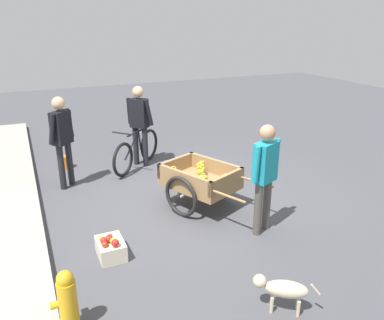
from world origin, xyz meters
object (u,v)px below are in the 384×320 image
at_px(dog, 282,289).
at_px(bystander_person, 62,134).
at_px(cyclist_person, 139,119).
at_px(plastic_bucket, 65,162).
at_px(apple_crate, 111,248).
at_px(fruit_cart, 200,181).
at_px(fire_hydrant, 68,301).
at_px(vendor_person, 265,170).
at_px(bicycle, 137,151).

distance_m(dog, bystander_person, 4.49).
xyz_separation_m(cyclist_person, plastic_bucket, (0.44, 1.45, -0.84)).
bearing_deg(apple_crate, dog, -140.49).
distance_m(fruit_cart, cyclist_person, 2.26).
relative_size(fire_hydrant, bystander_person, 0.41).
relative_size(vendor_person, bicycle, 1.23).
bearing_deg(cyclist_person, apple_crate, 156.25).
bearing_deg(dog, cyclist_person, 0.78).
xyz_separation_m(plastic_bucket, bystander_person, (-0.95, 0.07, 0.84)).
distance_m(vendor_person, bicycle, 3.29).
xyz_separation_m(fruit_cart, bicycle, (2.07, 0.43, -0.08)).
height_order(bicycle, fire_hydrant, bicycle).
relative_size(dog, plastic_bucket, 2.21).
bearing_deg(fire_hydrant, apple_crate, -31.08).
relative_size(fruit_cart, plastic_bucket, 7.05).
relative_size(vendor_person, plastic_bucket, 6.03).
xyz_separation_m(bicycle, apple_crate, (-2.88, 1.20, -0.22)).
bearing_deg(cyclist_person, bicycle, 132.60).
height_order(dog, plastic_bucket, dog).
distance_m(fire_hydrant, apple_crate, 1.25).
height_order(vendor_person, apple_crate, vendor_person).
bearing_deg(vendor_person, bystander_person, 40.18).
distance_m(bicycle, bystander_person, 1.59).
distance_m(bicycle, plastic_bucket, 1.46).
bearing_deg(dog, apple_crate, 39.51).
bearing_deg(fire_hydrant, bystander_person, -6.94).
relative_size(bicycle, bystander_person, 0.78).
xyz_separation_m(cyclist_person, apple_crate, (-2.99, 1.31, -0.83)).
bearing_deg(bystander_person, fire_hydrant, 173.06).
bearing_deg(fruit_cart, vendor_person, -156.33).
relative_size(vendor_person, apple_crate, 3.53).
height_order(cyclist_person, plastic_bucket, cyclist_person).
distance_m(fruit_cart, fire_hydrant, 2.94).
distance_m(fruit_cart, bystander_person, 2.54).
bearing_deg(bicycle, fire_hydrant, 154.97).
relative_size(fruit_cart, vendor_person, 1.17).
xyz_separation_m(vendor_person, cyclist_person, (3.22, 0.77, 0.04)).
height_order(apple_crate, bystander_person, bystander_person).
bearing_deg(fruit_cart, dog, 174.25).
bearing_deg(fire_hydrant, dog, -106.91).
height_order(dog, apple_crate, dog).
height_order(fruit_cart, dog, fruit_cart).
bearing_deg(vendor_person, bicycle, 15.81).
relative_size(fruit_cart, dog, 3.19).
bearing_deg(apple_crate, fire_hydrant, 148.92).
distance_m(cyclist_person, dog, 4.71).
height_order(vendor_person, bystander_person, bystander_person).
bearing_deg(vendor_person, fruit_cart, 23.67).
bearing_deg(apple_crate, plastic_bucket, 2.33).
height_order(bicycle, plastic_bucket, bicycle).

